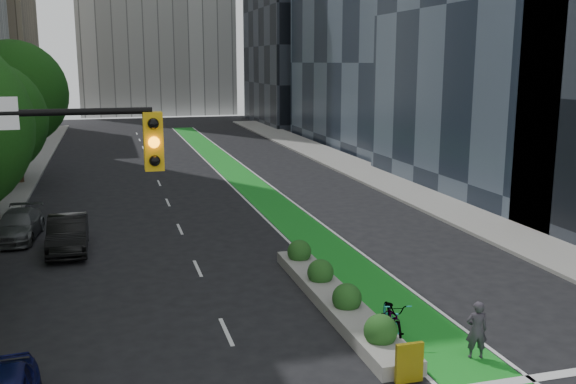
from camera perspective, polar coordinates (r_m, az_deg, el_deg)
sidewalk_right at (r=40.77m, az=9.65°, el=0.64°), size 3.60×90.00×0.15m
bike_lane_paint at (r=42.70m, az=-4.01°, el=1.17°), size 2.20×70.00×0.01m
building_dark_end at (r=83.38m, az=2.21°, el=15.87°), size 14.00×18.00×28.00m
tree_far at (r=43.54m, az=-23.23°, el=8.02°), size 6.60×6.60×9.00m
median_planter at (r=20.69m, az=4.20°, el=-9.11°), size 1.20×10.26×1.10m
bicycle at (r=18.70m, az=9.29°, el=-10.91°), size 1.19×2.27×1.13m
cyclist at (r=17.79m, az=16.42°, el=-11.67°), size 0.65×0.51×1.57m
parked_car_left_mid at (r=27.81m, az=-18.98°, el=-3.55°), size 1.57×4.40×1.44m
parked_car_left_far at (r=30.48m, az=-22.88°, el=-2.75°), size 2.09×4.39×1.24m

